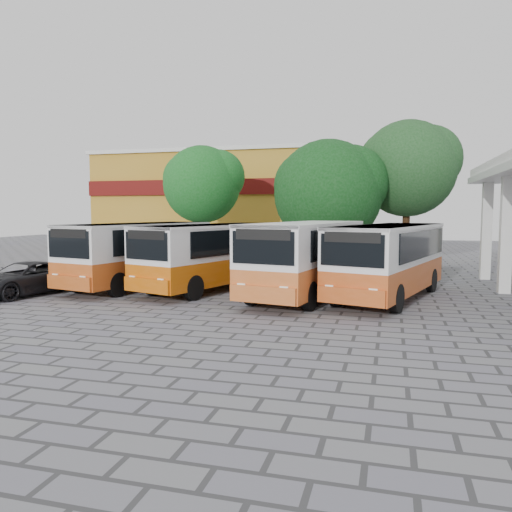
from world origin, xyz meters
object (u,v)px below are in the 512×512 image
(bus_far_left, at_px, (139,250))
(bus_centre_right, at_px, (306,254))
(bus_centre_left, at_px, (212,252))
(bus_far_right, at_px, (389,256))
(parked_car, at_px, (24,278))

(bus_far_left, xyz_separation_m, bus_centre_right, (7.52, -0.61, 0.05))
(bus_centre_left, height_order, bus_centre_right, bus_centre_right)
(bus_far_left, xyz_separation_m, bus_far_right, (10.61, -0.30, 0.01))
(bus_far_left, distance_m, parked_car, 4.72)
(bus_centre_left, bearing_deg, parked_car, -136.71)
(bus_far_left, bearing_deg, bus_centre_left, 14.27)
(bus_far_left, bearing_deg, bus_far_right, 11.10)
(bus_centre_left, height_order, parked_car, bus_centre_left)
(bus_far_left, height_order, bus_centre_right, bus_centre_right)
(bus_centre_left, xyz_separation_m, parked_car, (-6.79, -3.22, -0.95))
(bus_centre_right, height_order, bus_far_right, bus_centre_right)
(bus_far_right, distance_m, parked_car, 14.32)
(parked_car, bearing_deg, bus_centre_left, 39.01)
(bus_far_left, distance_m, bus_centre_left, 3.39)
(bus_centre_left, xyz_separation_m, bus_far_right, (7.22, -0.39, 0.02))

